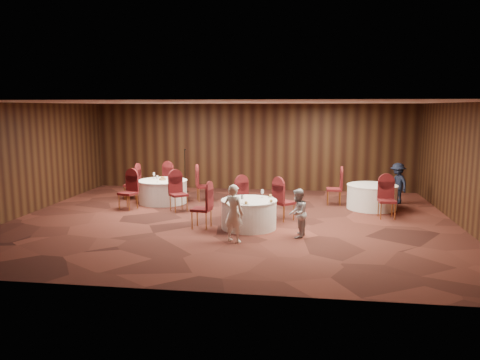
# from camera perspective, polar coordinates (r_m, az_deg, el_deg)

# --- Properties ---
(ground) EXTENTS (12.00, 12.00, 0.00)m
(ground) POSITION_cam_1_polar(r_m,az_deg,el_deg) (12.86, -1.01, -4.97)
(ground) COLOR black
(ground) RESTS_ON ground
(room_shell) EXTENTS (12.00, 12.00, 12.00)m
(room_shell) POSITION_cam_1_polar(r_m,az_deg,el_deg) (12.54, -1.03, 3.79)
(room_shell) COLOR silver
(room_shell) RESTS_ON ground
(table_main) EXTENTS (1.43, 1.43, 0.74)m
(table_main) POSITION_cam_1_polar(r_m,az_deg,el_deg) (12.00, 1.10, -4.13)
(table_main) COLOR white
(table_main) RESTS_ON ground
(table_left) EXTENTS (1.59, 1.59, 0.74)m
(table_left) POSITION_cam_1_polar(r_m,az_deg,el_deg) (15.37, -9.39, -1.36)
(table_left) COLOR white
(table_left) RESTS_ON ground
(table_right) EXTENTS (1.51, 1.51, 0.74)m
(table_right) POSITION_cam_1_polar(r_m,az_deg,el_deg) (14.82, 15.77, -1.96)
(table_right) COLOR white
(table_right) RESTS_ON ground
(chairs_main) EXTENTS (2.72, 2.01, 1.00)m
(chairs_main) POSITION_cam_1_polar(r_m,az_deg,el_deg) (12.67, 0.20, -2.86)
(chairs_main) COLOR #43100D
(chairs_main) RESTS_ON ground
(chairs_left) EXTENTS (3.05, 3.16, 1.00)m
(chairs_left) POSITION_cam_1_polar(r_m,az_deg,el_deg) (15.35, -9.35, -0.90)
(chairs_left) COLOR #43100D
(chairs_left) RESTS_ON ground
(chairs_right) EXTENTS (1.88, 2.21, 1.00)m
(chairs_right) POSITION_cam_1_polar(r_m,az_deg,el_deg) (14.39, 14.28, -1.71)
(chairs_right) COLOR #43100D
(chairs_right) RESTS_ON ground
(tabletop_main) EXTENTS (1.07, 1.14, 0.22)m
(tabletop_main) POSITION_cam_1_polar(r_m,az_deg,el_deg) (11.79, 1.60, -2.08)
(tabletop_main) COLOR silver
(tabletop_main) RESTS_ON table_main
(tabletop_left) EXTENTS (0.84, 0.75, 0.22)m
(tabletop_left) POSITION_cam_1_polar(r_m,az_deg,el_deg) (15.30, -9.43, 0.28)
(tabletop_left) COLOR silver
(tabletop_left) RESTS_ON table_left
(tabletop_right) EXTENTS (0.08, 0.08, 0.22)m
(tabletop_right) POSITION_cam_1_polar(r_m,az_deg,el_deg) (14.57, 16.93, -0.10)
(tabletop_right) COLOR silver
(tabletop_right) RESTS_ON table_right
(mic_stand) EXTENTS (0.24, 0.24, 1.57)m
(mic_stand) POSITION_cam_1_polar(r_m,az_deg,el_deg) (17.20, -6.70, 0.06)
(mic_stand) COLOR black
(mic_stand) RESTS_ON ground
(woman_a) EXTENTS (0.58, 0.49, 1.35)m
(woman_a) POSITION_cam_1_polar(r_m,az_deg,el_deg) (10.72, -0.78, -4.08)
(woman_a) COLOR white
(woman_a) RESTS_ON ground
(woman_b) EXTENTS (0.55, 0.65, 1.17)m
(woman_b) POSITION_cam_1_polar(r_m,az_deg,el_deg) (11.20, 7.04, -4.05)
(woman_b) COLOR #BBBBC0
(woman_b) RESTS_ON ground
(man_c) EXTENTS (0.81, 0.98, 1.31)m
(man_c) POSITION_cam_1_polar(r_m,az_deg,el_deg) (15.83, 18.66, -0.38)
(man_c) COLOR black
(man_c) RESTS_ON ground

